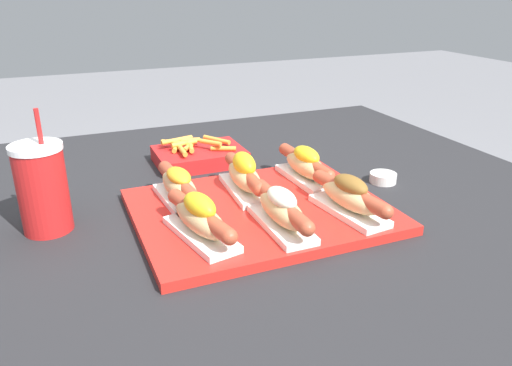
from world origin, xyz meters
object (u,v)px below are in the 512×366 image
object	(u,v)px
hot_dog_0	(200,218)
sauce_bowl	(383,177)
hot_dog_3	(179,186)
fries_basket	(199,155)
serving_tray	(260,211)
hot_dog_4	(244,175)
hot_dog_2	(350,196)
drink_cup	(42,188)
hot_dog_1	(282,209)
hot_dog_5	(305,164)

from	to	relation	value
hot_dog_0	sauce_bowl	world-z (taller)	hot_dog_0
hot_dog_3	fries_basket	bearing A→B (deg)	65.83
serving_tray	hot_dog_4	world-z (taller)	hot_dog_4
hot_dog_0	hot_dog_2	world-z (taller)	hot_dog_0
hot_dog_2	hot_dog_4	xyz separation A→B (m)	(-0.14, 0.17, 0.00)
hot_dog_0	hot_dog_2	distance (m)	0.27
serving_tray	drink_cup	distance (m)	0.39
fries_basket	hot_dog_2	bearing A→B (deg)	-68.92
serving_tray	hot_dog_0	xyz separation A→B (m)	(-0.14, -0.07, 0.04)
hot_dog_4	sauce_bowl	distance (m)	0.32
sauce_bowl	hot_dog_0	bearing A→B (deg)	-164.95
hot_dog_2	sauce_bowl	distance (m)	0.23
hot_dog_4	sauce_bowl	xyz separation A→B (m)	(0.31, -0.03, -0.04)
hot_dog_3	hot_dog_4	size ratio (longest dim) A/B	1.00
hot_dog_1	hot_dog_5	size ratio (longest dim) A/B	1.00
hot_dog_0	hot_dog_3	size ratio (longest dim) A/B	0.98
fries_basket	hot_dog_0	bearing A→B (deg)	-106.17
hot_dog_5	fries_basket	bearing A→B (deg)	124.82
hot_dog_0	hot_dog_1	bearing A→B (deg)	-7.63
hot_dog_1	hot_dog_3	world-z (taller)	hot_dog_1
hot_dog_3	drink_cup	distance (m)	0.24
serving_tray	hot_dog_5	distance (m)	0.17
drink_cup	hot_dog_1	bearing A→B (deg)	-26.34
drink_cup	hot_dog_5	bearing A→B (deg)	-0.33
hot_dog_3	drink_cup	size ratio (longest dim) A/B	0.95
hot_dog_4	sauce_bowl	world-z (taller)	hot_dog_4
hot_dog_1	hot_dog_0	bearing A→B (deg)	172.37
fries_basket	hot_dog_3	bearing A→B (deg)	-114.17
hot_dog_0	drink_cup	size ratio (longest dim) A/B	0.94
hot_dog_2	drink_cup	distance (m)	0.54
hot_dog_4	drink_cup	distance (m)	0.37
hot_dog_2	hot_dog_5	bearing A→B (deg)	88.73
drink_cup	hot_dog_3	bearing A→B (deg)	-3.77
hot_dog_0	drink_cup	bearing A→B (deg)	144.63
hot_dog_0	hot_dog_5	bearing A→B (deg)	30.15
hot_dog_3	drink_cup	bearing A→B (deg)	176.23
hot_dog_1	drink_cup	distance (m)	0.41
hot_dog_1	sauce_bowl	distance (m)	0.34
hot_dog_0	hot_dog_4	xyz separation A→B (m)	(0.14, 0.15, 0.00)
hot_dog_5	serving_tray	bearing A→B (deg)	-147.80
hot_dog_1	hot_dog_2	bearing A→B (deg)	0.65
sauce_bowl	fries_basket	distance (m)	0.43
hot_dog_2	fries_basket	xyz separation A→B (m)	(-0.16, 0.41, -0.03)
hot_dog_2	hot_dog_3	distance (m)	0.32
hot_dog_2	hot_dog_5	distance (m)	0.18
hot_dog_0	sauce_bowl	size ratio (longest dim) A/B	3.53
hot_dog_4	fries_basket	world-z (taller)	hot_dog_4
fries_basket	hot_dog_4	bearing A→B (deg)	-85.13
hot_dog_0	drink_cup	world-z (taller)	drink_cup
sauce_bowl	fries_basket	xyz separation A→B (m)	(-0.34, 0.27, 0.01)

